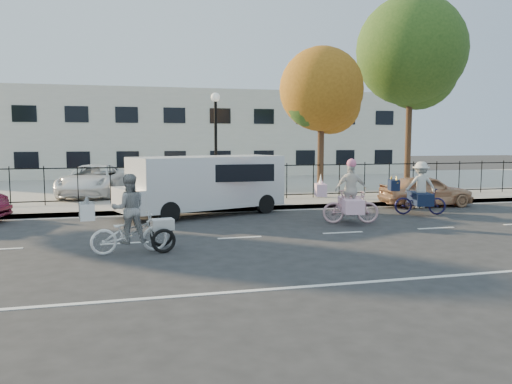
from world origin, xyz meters
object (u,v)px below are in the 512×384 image
object	(u,v)px
unicorn_bike	(350,200)
lot_car_b	(93,180)
gold_sedan	(426,191)
bull_bike	(420,193)
zebra_trike	(129,222)
lot_car_c	(153,181)
lamppost	(216,128)
white_van	(204,183)

from	to	relation	value
unicorn_bike	lot_car_b	xyz separation A→B (m)	(-8.29, 8.77, 0.08)
unicorn_bike	gold_sedan	world-z (taller)	unicorn_bike
bull_bike	zebra_trike	bearing A→B (deg)	126.74
bull_bike	lot_car_b	size ratio (longest dim) A/B	0.42
gold_sedan	lot_car_c	size ratio (longest dim) A/B	0.88
lamppost	lot_car_c	bearing A→B (deg)	131.24
bull_bike	white_van	xyz separation A→B (m)	(-7.36, 1.80, 0.39)
unicorn_bike	gold_sedan	distance (m)	5.59
white_van	lot_car_c	xyz separation A→B (m)	(-1.57, 5.13, -0.31)
gold_sedan	lot_car_c	world-z (taller)	lot_car_c
lamppost	unicorn_bike	xyz separation A→B (m)	(3.35, -5.37, -2.36)
bull_bike	gold_sedan	world-z (taller)	bull_bike
bull_bike	lot_car_b	distance (m)	13.78
zebra_trike	bull_bike	bearing A→B (deg)	-78.01
unicorn_bike	white_van	world-z (taller)	white_van
unicorn_bike	lot_car_c	distance (m)	9.92
white_van	lot_car_c	world-z (taller)	white_van
lamppost	lot_car_b	world-z (taller)	lamppost
lamppost	white_van	xyz separation A→B (m)	(-0.81, -2.41, -1.98)
lot_car_b	lot_car_c	bearing A→B (deg)	-3.35
unicorn_bike	bull_bike	xyz separation A→B (m)	(3.19, 1.15, -0.01)
lamppost	lot_car_b	xyz separation A→B (m)	(-4.94, 3.40, -2.28)
unicorn_bike	lot_car_c	size ratio (longest dim) A/B	0.51
bull_bike	white_van	size ratio (longest dim) A/B	0.33
gold_sedan	white_van	bearing A→B (deg)	93.47
lot_car_c	lamppost	bearing A→B (deg)	-34.82
lamppost	white_van	distance (m)	3.23
lamppost	unicorn_bike	world-z (taller)	lamppost
unicorn_bike	gold_sedan	size ratio (longest dim) A/B	0.57
gold_sedan	lot_car_b	size ratio (longest dim) A/B	0.73
white_van	gold_sedan	distance (m)	8.86
zebra_trike	lot_car_b	bearing A→B (deg)	-0.57
bull_bike	lot_car_c	bearing A→B (deg)	68.41
bull_bike	white_van	world-z (taller)	white_van
gold_sedan	zebra_trike	bearing A→B (deg)	118.98
white_van	bull_bike	bearing A→B (deg)	-33.41
gold_sedan	lamppost	bearing A→B (deg)	76.74
gold_sedan	lot_car_b	xyz separation A→B (m)	(-12.96, 5.70, 0.22)
bull_bike	lot_car_c	xyz separation A→B (m)	(-8.93, 6.94, 0.08)
lot_car_b	lot_car_c	distance (m)	2.64
unicorn_bike	white_van	xyz separation A→B (m)	(-4.17, 2.95, 0.38)
lamppost	bull_bike	size ratio (longest dim) A/B	2.09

